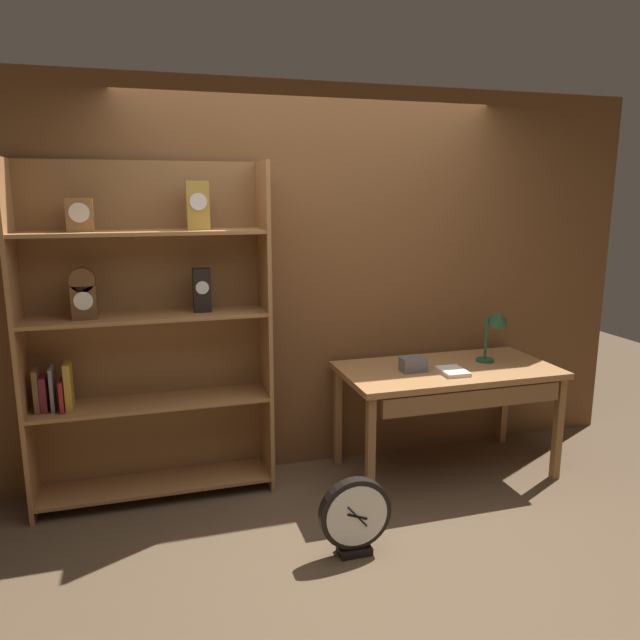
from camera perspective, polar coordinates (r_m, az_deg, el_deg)
The scene contains 8 objects.
ground_plane at distance 3.46m, azimuth 5.50°, elevation -21.33°, with size 10.00×10.00×0.00m, color brown.
back_wood_panel at distance 4.12m, azimuth -0.62°, elevation 3.60°, with size 4.80×0.05×2.60m, color brown.
bookshelf at distance 3.83m, azimuth -16.25°, elevation -1.54°, with size 1.46×0.35×2.09m.
workbench at distance 4.15m, azimuth 12.12°, elevation -5.52°, with size 1.44×0.73×0.75m.
desk_lamp at distance 4.28m, azimuth 16.35°, elevation -0.41°, with size 0.21×0.21×0.40m.
toolbox_small at distance 4.01m, azimuth 8.81°, elevation -4.18°, with size 0.16×0.11×0.09m, color #595960.
open_repair_manual at distance 4.02m, azimuth 12.46°, elevation -4.77°, with size 0.16×0.22×0.03m, color silver.
round_clock_large at distance 3.36m, azimuth 3.34°, elevation -18.04°, with size 0.39×0.11×0.43m.
Camera 1 is at (-1.12, -2.68, 1.89)m, focal length 33.79 mm.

